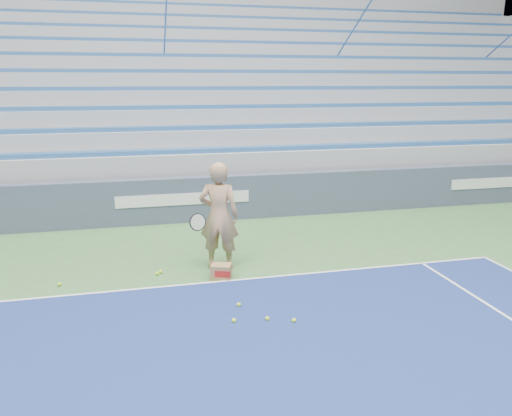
# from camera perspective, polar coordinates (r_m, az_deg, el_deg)

# --- Properties ---
(sponsor_barrier) EXTENTS (30.00, 0.32, 1.10)m
(sponsor_barrier) POSITION_cam_1_polar(r_m,az_deg,el_deg) (12.29, -8.31, 0.94)
(sponsor_barrier) COLOR #3E485F
(sponsor_barrier) RESTS_ON ground
(bleachers) EXTENTS (31.00, 9.15, 7.30)m
(bleachers) POSITION_cam_1_polar(r_m,az_deg,el_deg) (17.69, -10.28, 10.83)
(bleachers) COLOR #999CA2
(bleachers) RESTS_ON ground
(tennis_player) EXTENTS (1.03, 0.96, 1.98)m
(tennis_player) POSITION_cam_1_polar(r_m,az_deg,el_deg) (9.04, -4.27, -0.92)
(tennis_player) COLOR tan
(tennis_player) RESTS_ON ground
(ball_box) EXTENTS (0.41, 0.37, 0.26)m
(ball_box) POSITION_cam_1_polar(r_m,az_deg,el_deg) (8.80, -4.00, -7.25)
(ball_box) COLOR olive
(ball_box) RESTS_ON ground
(tennis_ball_0) EXTENTS (0.07, 0.07, 0.07)m
(tennis_ball_0) POSITION_cam_1_polar(r_m,az_deg,el_deg) (7.31, -2.54, -12.72)
(tennis_ball_0) COLOR #CBF131
(tennis_ball_0) RESTS_ON ground
(tennis_ball_1) EXTENTS (0.07, 0.07, 0.07)m
(tennis_ball_1) POSITION_cam_1_polar(r_m,az_deg,el_deg) (9.13, -21.56, -8.10)
(tennis_ball_1) COLOR #CBF131
(tennis_ball_1) RESTS_ON ground
(tennis_ball_2) EXTENTS (0.07, 0.07, 0.07)m
(tennis_ball_2) POSITION_cam_1_polar(r_m,az_deg,el_deg) (9.20, -10.86, -7.14)
(tennis_ball_2) COLOR #CBF131
(tennis_ball_2) RESTS_ON ground
(tennis_ball_3) EXTENTS (0.07, 0.07, 0.07)m
(tennis_ball_3) POSITION_cam_1_polar(r_m,az_deg,el_deg) (7.33, 4.35, -12.69)
(tennis_ball_3) COLOR #CBF131
(tennis_ball_3) RESTS_ON ground
(tennis_ball_4) EXTENTS (0.07, 0.07, 0.07)m
(tennis_ball_4) POSITION_cam_1_polar(r_m,az_deg,el_deg) (7.78, -1.98, -10.98)
(tennis_ball_4) COLOR #CBF131
(tennis_ball_4) RESTS_ON ground
(tennis_ball_5) EXTENTS (0.07, 0.07, 0.07)m
(tennis_ball_5) POSITION_cam_1_polar(r_m,az_deg,el_deg) (9.12, -11.23, -7.34)
(tennis_ball_5) COLOR #CBF131
(tennis_ball_5) RESTS_ON ground
(tennis_ball_6) EXTENTS (0.07, 0.07, 0.07)m
(tennis_ball_6) POSITION_cam_1_polar(r_m,az_deg,el_deg) (7.36, 1.31, -12.53)
(tennis_ball_6) COLOR #CBF131
(tennis_ball_6) RESTS_ON ground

